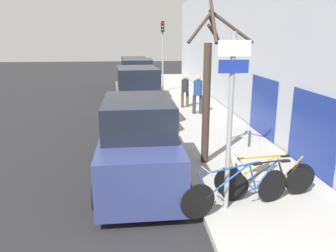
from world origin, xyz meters
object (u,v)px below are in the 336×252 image
at_px(bicycle_1, 268,182).
at_px(parked_car_0, 139,143).
at_px(signpost, 230,116).
at_px(bicycle_2, 265,176).
at_px(traffic_light, 163,46).
at_px(parked_car_1, 138,99).
at_px(bicycle_0, 237,191).
at_px(parked_car_3, 134,74).
at_px(pedestrian_near, 198,92).
at_px(parked_car_2, 138,82).
at_px(pedestrian_far, 185,89).
at_px(street_tree, 208,88).

distance_m(bicycle_1, parked_car_0, 3.18).
bearing_deg(signpost, bicycle_1, 19.55).
bearing_deg(parked_car_0, bicycle_2, -26.42).
relative_size(parked_car_0, traffic_light, 1.07).
relative_size(parked_car_1, traffic_light, 1.09).
bearing_deg(bicycle_0, parked_car_0, 26.51).
bearing_deg(bicycle_0, bicycle_2, -68.19).
bearing_deg(parked_car_3, pedestrian_near, -75.34).
bearing_deg(bicycle_2, parked_car_1, 21.21).
relative_size(bicycle_2, traffic_light, 0.51).
height_order(bicycle_2, parked_car_3, parked_car_3).
bearing_deg(traffic_light, bicycle_0, -89.41).
bearing_deg(parked_car_2, signpost, -81.82).
bearing_deg(bicycle_2, pedestrian_far, 1.43).
bearing_deg(parked_car_2, parked_car_3, 93.89).
xyz_separation_m(signpost, parked_car_1, (-1.67, 7.37, -1.00)).
relative_size(bicycle_2, parked_car_3, 0.55).
relative_size(bicycle_0, parked_car_3, 0.57).
distance_m(parked_car_0, street_tree, 2.34).
xyz_separation_m(parked_car_0, parked_car_1, (0.05, 5.42, 0.12)).
height_order(bicycle_0, parked_car_0, parked_car_0).
bearing_deg(signpost, parked_car_1, 102.80).
bearing_deg(parked_car_2, street_tree, -79.33).
xyz_separation_m(bicycle_2, parked_car_1, (-2.72, 6.76, 0.55)).
bearing_deg(bicycle_2, pedestrian_near, -0.71).
xyz_separation_m(parked_car_0, traffic_light, (1.76, 13.41, 2.07)).
bearing_deg(traffic_light, parked_car_2, -124.90).
bearing_deg(signpost, pedestrian_far, 86.07).
relative_size(bicycle_0, parked_car_2, 0.50).
bearing_deg(pedestrian_near, bicycle_1, -78.46).
distance_m(parked_car_0, traffic_light, 13.68).
xyz_separation_m(parked_car_1, street_tree, (1.82, -4.78, 1.14)).
height_order(bicycle_2, pedestrian_near, pedestrian_near).
xyz_separation_m(pedestrian_far, street_tree, (-0.55, -7.52, 1.15)).
height_order(parked_car_2, pedestrian_far, parked_car_2).
height_order(bicycle_0, parked_car_3, parked_car_3).
height_order(parked_car_0, pedestrian_far, parked_car_0).
relative_size(bicycle_2, parked_car_0, 0.48).
bearing_deg(pedestrian_far, parked_car_1, 30.86).
height_order(parked_car_0, parked_car_3, parked_car_3).
bearing_deg(pedestrian_near, bicycle_2, -78.13).
xyz_separation_m(parked_car_0, street_tree, (1.87, 0.64, 1.26)).
relative_size(bicycle_0, street_tree, 0.53).
height_order(pedestrian_near, pedestrian_far, pedestrian_near).
bearing_deg(parked_car_3, bicycle_0, -85.85).
xyz_separation_m(parked_car_0, parked_car_3, (-0.11, 16.15, 0.04)).
height_order(bicycle_2, parked_car_0, parked_car_0).
bearing_deg(signpost, bicycle_2, 29.88).
height_order(bicycle_2, parked_car_1, parked_car_1).
bearing_deg(bicycle_2, parked_car_0, 63.43).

